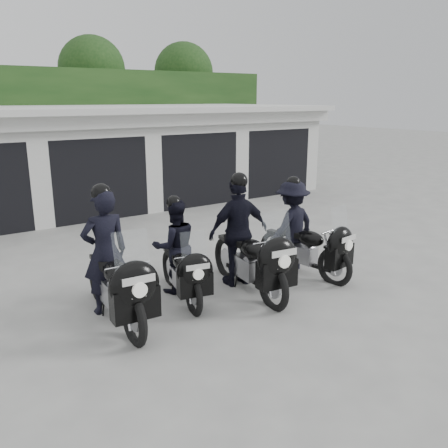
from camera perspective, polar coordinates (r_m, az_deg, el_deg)
ground at (r=8.62m, az=-1.28°, el=-6.99°), size 80.00×80.00×0.00m
garage_block at (r=15.49m, az=-18.02°, el=7.57°), size 16.40×6.80×2.96m
background_vegetation at (r=20.18m, az=-21.43°, el=12.67°), size 20.00×3.90×5.80m
police_bike_a at (r=7.13m, az=-13.26°, el=-5.10°), size 0.79×2.39×2.08m
police_bike_b at (r=7.89m, az=-5.53°, el=-3.55°), size 0.96×1.96×1.72m
police_bike_c at (r=8.10m, az=2.46°, el=-1.89°), size 1.19×2.37×2.07m
police_bike_d at (r=9.00m, az=8.95°, el=-0.85°), size 1.19×2.15×1.87m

